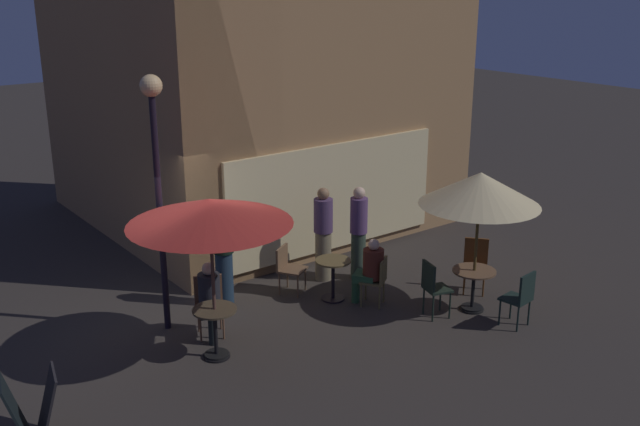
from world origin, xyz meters
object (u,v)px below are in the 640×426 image
patio_umbrella_0 (210,212)px  cafe_chair_5 (378,277)px  cafe_table_1 (474,281)px  cafe_chair_3 (433,284)px  patron_seated_0 (210,296)px  cafe_chair_4 (288,265)px  patio_umbrella_1 (480,189)px  cafe_chair_2 (476,261)px  cafe_chair_0 (209,300)px  cafe_table_0 (215,324)px  menu_sandwich_board (31,408)px  cafe_table_2 (333,273)px  cafe_chair_1 (521,295)px  patron_standing_2 (359,232)px  street_lamp_near_corner (156,155)px  patron_seated_1 (370,267)px  patron_standing_4 (323,234)px  patron_standing_3 (224,254)px

patio_umbrella_0 → cafe_chair_5: bearing=-1.6°
cafe_table_1 → cafe_chair_3: size_ratio=0.75×
cafe_chair_3 → patron_seated_0: patron_seated_0 is taller
cafe_chair_4 → patio_umbrella_1: bearing=8.0°
cafe_chair_2 → cafe_table_1: bearing=-0.0°
cafe_chair_0 → cafe_chair_2: cafe_chair_2 is taller
patio_umbrella_1 → cafe_chair_2: 1.76m
cafe_table_0 → patio_umbrella_0: size_ratio=0.32×
cafe_chair_4 → patron_seated_0: patron_seated_0 is taller
patron_seated_0 → menu_sandwich_board: bearing=-48.0°
cafe_table_2 → cafe_chair_3: bearing=-60.7°
patio_umbrella_1 → cafe_chair_1: bearing=-82.9°
cafe_chair_5 → cafe_table_1: bearing=-169.2°
patio_umbrella_1 → cafe_chair_0: size_ratio=2.57×
patio_umbrella_1 → patron_standing_2: 2.60m
street_lamp_near_corner → patron_seated_1: size_ratio=3.39×
patio_umbrella_0 → patron_standing_4: (3.02, 1.36, -1.36)m
street_lamp_near_corner → cafe_chair_1: (4.48, -3.37, -2.27)m
menu_sandwich_board → patron_seated_0: (3.01, 1.04, 0.25)m
menu_sandwich_board → cafe_table_0: menu_sandwich_board is taller
cafe_chair_3 → patron_standing_2: (0.09, 1.99, 0.31)m
patio_umbrella_1 → cafe_chair_1: size_ratio=2.54×
cafe_table_2 → cafe_chair_5: cafe_chair_5 is taller
cafe_chair_5 → patron_standing_2: 1.27m
street_lamp_near_corner → patio_umbrella_0: bearing=-83.5°
menu_sandwich_board → cafe_chair_1: 7.27m
patron_standing_2 → cafe_chair_3: bearing=1.5°
street_lamp_near_corner → patio_umbrella_0: 1.44m
cafe_chair_2 → cafe_chair_4: 3.32m
patron_standing_3 → patron_standing_2: bearing=99.5°
patio_umbrella_0 → cafe_chair_2: bearing=-7.6°
patio_umbrella_1 → cafe_chair_0: patio_umbrella_1 is taller
cafe_table_0 → patron_seated_1: (2.99, 0.03, 0.14)m
cafe_table_1 → patron_standing_4: size_ratio=0.41×
cafe_table_2 → patron_seated_1: (0.37, -0.53, 0.19)m
street_lamp_near_corner → cafe_chair_2: size_ratio=4.24×
patron_standing_2 → patio_umbrella_1: bearing=20.5°
patio_umbrella_0 → cafe_chair_2: patio_umbrella_0 is taller
cafe_chair_2 → cafe_chair_5: bearing=-57.0°
cafe_table_1 → cafe_chair_4: bearing=129.6°
cafe_chair_2 → patron_standing_3: bearing=-68.7°
cafe_table_2 → patron_seated_1: 0.68m
street_lamp_near_corner → patio_umbrella_1: size_ratio=1.68×
cafe_table_2 → cafe_chair_1: (1.71, -2.63, 0.07)m
cafe_chair_5 → patron_seated_0: bearing=41.1°
cafe_chair_5 → cafe_chair_0: bearing=38.1°
cafe_table_2 → cafe_chair_3: 1.76m
street_lamp_near_corner → menu_sandwich_board: street_lamp_near_corner is taller
patio_umbrella_1 → cafe_chair_0: (-3.90, 1.93, -1.55)m
cafe_table_0 → patron_standing_4: 3.34m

